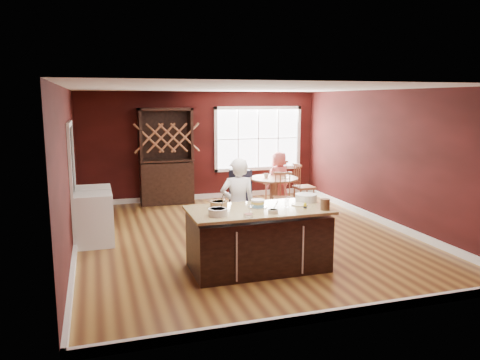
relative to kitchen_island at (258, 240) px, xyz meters
name	(u,v)px	position (x,y,z in m)	size (l,w,h in m)	color
room_shell	(244,164)	(0.32, 1.65, 0.91)	(7.00, 7.00, 7.00)	olive
window	(258,139)	(1.82, 5.12, 1.06)	(2.36, 0.10, 1.66)	white
doorway	(73,185)	(-2.65, 2.25, 0.59)	(0.08, 1.26, 2.13)	white
kitchen_island	(258,240)	(0.00, 0.00, 0.00)	(2.07, 1.08, 0.92)	black
dining_table	(274,187)	(1.61, 3.44, 0.10)	(1.10, 1.10, 0.75)	brown
baker	(238,206)	(-0.07, 0.80, 0.35)	(0.58, 0.38, 1.58)	white
layer_cake	(258,204)	(0.02, 0.09, 0.54)	(0.28, 0.28, 0.11)	white
bowl_blue	(218,212)	(-0.68, -0.23, 0.53)	(0.26, 0.26, 0.10)	silver
bowl_yellow	(219,204)	(-0.54, 0.24, 0.53)	(0.26, 0.26, 0.10)	#A0683A
bowl_pink	(248,216)	(-0.30, -0.44, 0.51)	(0.14, 0.14, 0.05)	silver
bowl_olive	(273,211)	(0.11, -0.32, 0.51)	(0.14, 0.14, 0.05)	silver
drinking_glass	(287,203)	(0.44, -0.03, 0.55)	(0.07, 0.07, 0.13)	silver
dinner_plate	(300,205)	(0.68, 0.03, 0.49)	(0.25, 0.25, 0.02)	beige
white_tub	(306,198)	(0.89, 0.25, 0.54)	(0.34, 0.34, 0.12)	white
stoneware_crock	(325,204)	(0.90, -0.36, 0.56)	(0.14, 0.14, 0.17)	brown
toy_figurine	(305,205)	(0.67, -0.18, 0.52)	(0.05, 0.05, 0.08)	yellow
rug	(274,210)	(1.61, 3.44, -0.43)	(2.02, 1.56, 0.01)	brown
chair_east	(304,185)	(2.39, 3.49, 0.09)	(0.44, 0.42, 1.05)	#9D6B36
chair_south	(284,196)	(1.48, 2.56, 0.06)	(0.42, 0.40, 1.00)	brown
chair_north	(276,181)	(1.96, 4.19, 0.09)	(0.44, 0.42, 1.05)	brown
seated_woman	(279,178)	(1.92, 3.89, 0.20)	(0.63, 0.41, 1.28)	#D85E5B
high_chair	(240,188)	(0.93, 3.81, 0.04)	(0.38, 0.38, 0.95)	#18203E
toddler	(238,174)	(0.86, 3.79, 0.37)	(0.18, 0.14, 0.26)	#8CA5BF
table_plate	(285,178)	(1.83, 3.32, 0.32)	(0.18, 0.18, 0.01)	beige
table_cup	(266,175)	(1.45, 3.53, 0.36)	(0.11, 0.11, 0.09)	white
hutch	(166,156)	(-0.62, 4.87, 0.71)	(1.26, 0.52, 2.31)	#3B2116
washer	(95,219)	(-2.32, 1.93, 0.02)	(0.63, 0.61, 0.91)	silver
dryer	(94,211)	(-2.32, 2.57, 0.02)	(0.63, 0.61, 0.91)	silver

